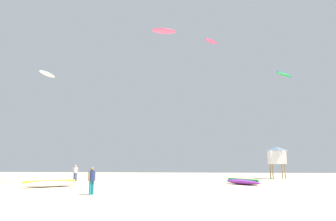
# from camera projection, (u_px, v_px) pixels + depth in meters

# --- Properties ---
(ground_plane) EXTENTS (120.00, 120.00, 0.00)m
(ground_plane) POSITION_uv_depth(u_px,v_px,m) (123.00, 211.00, 12.24)
(ground_plane) COLOR beige
(person_foreground) EXTENTS (0.38, 0.49, 1.66)m
(person_foreground) POSITION_uv_depth(u_px,v_px,m) (92.00, 179.00, 19.07)
(person_foreground) COLOR teal
(person_foreground) RESTS_ON ground
(person_midground) EXTENTS (0.58, 0.41, 1.79)m
(person_midground) POSITION_uv_depth(u_px,v_px,m) (75.00, 171.00, 35.40)
(person_midground) COLOR navy
(person_midground) RESTS_ON ground
(kite_grounded_near) EXTENTS (3.54, 4.38, 0.56)m
(kite_grounded_near) POSITION_uv_depth(u_px,v_px,m) (243.00, 182.00, 28.41)
(kite_grounded_near) COLOR purple
(kite_grounded_near) RESTS_ON ground
(kite_grounded_mid) EXTENTS (4.09, 4.22, 0.57)m
(kite_grounded_mid) POSITION_uv_depth(u_px,v_px,m) (50.00, 184.00, 25.33)
(kite_grounded_mid) COLOR white
(kite_grounded_mid) RESTS_ON ground
(lifeguard_tower) EXTENTS (2.30, 2.30, 4.15)m
(lifeguard_tower) POSITION_uv_depth(u_px,v_px,m) (277.00, 155.00, 40.26)
(lifeguard_tower) COLOR #8C704C
(lifeguard_tower) RESTS_ON ground
(kite_aloft_0) EXTENTS (3.08, 1.68, 0.66)m
(kite_aloft_0) POSITION_uv_depth(u_px,v_px,m) (164.00, 31.00, 37.24)
(kite_aloft_0) COLOR #E5598C
(kite_aloft_1) EXTENTS (1.19, 3.30, 0.36)m
(kite_aloft_1) POSITION_uv_depth(u_px,v_px,m) (47.00, 74.00, 39.94)
(kite_aloft_1) COLOR white
(kite_aloft_3) EXTENTS (2.80, 3.27, 0.54)m
(kite_aloft_3) POSITION_uv_depth(u_px,v_px,m) (211.00, 41.00, 55.71)
(kite_aloft_3) COLOR #E5598C
(kite_aloft_4) EXTENTS (3.86, 3.75, 0.90)m
(kite_aloft_4) POSITION_uv_depth(u_px,v_px,m) (284.00, 75.00, 51.46)
(kite_aloft_4) COLOR green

